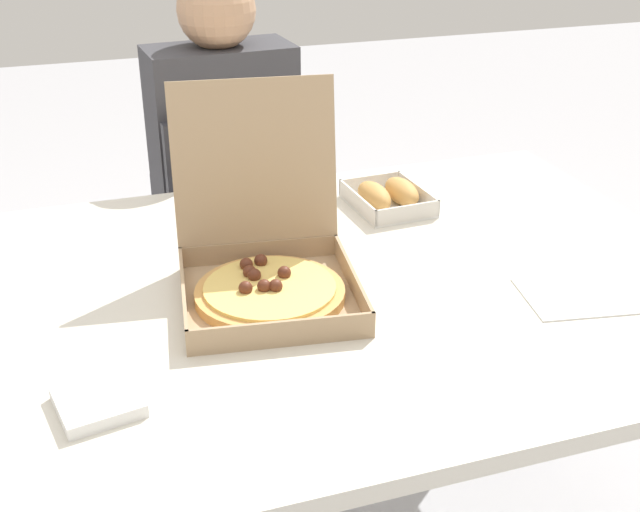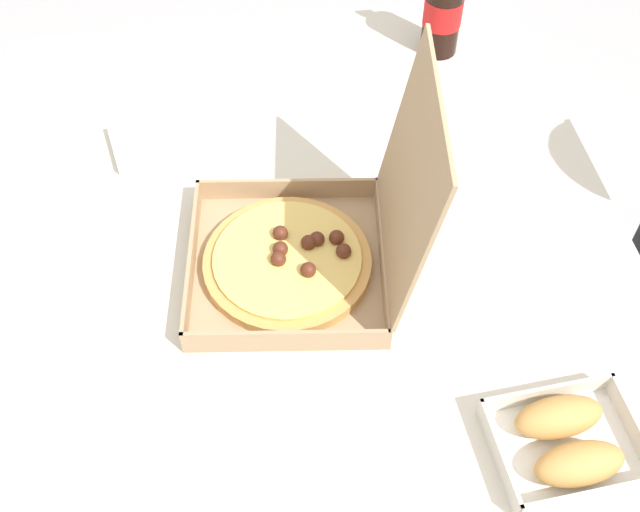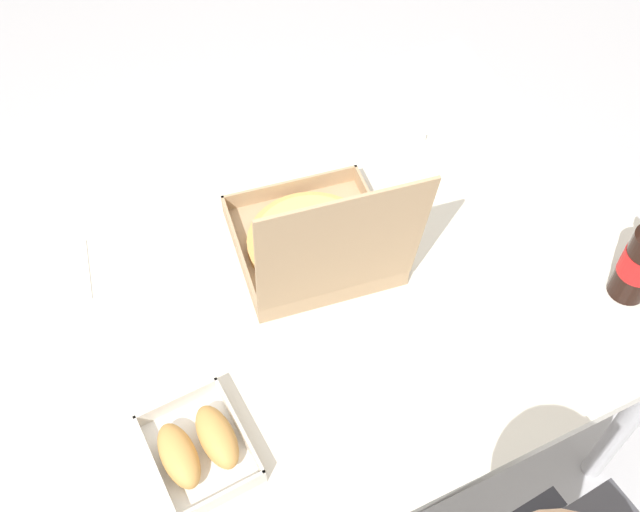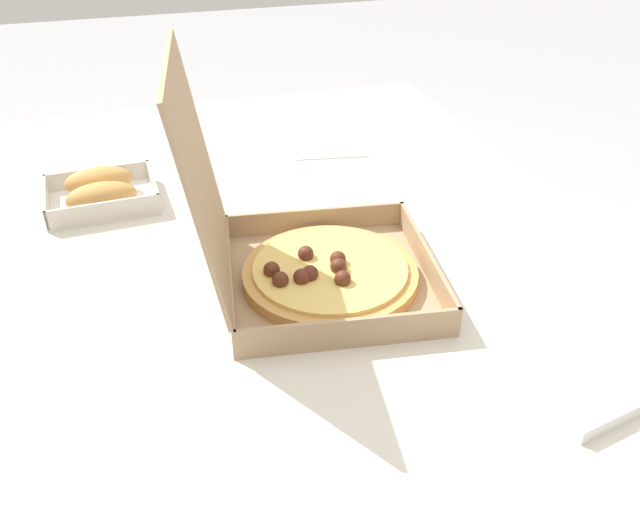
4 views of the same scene
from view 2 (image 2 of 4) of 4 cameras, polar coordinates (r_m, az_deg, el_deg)
ground_plane at (r=1.79m, az=-0.04°, el=-16.92°), size 10.00×10.00×0.00m
dining_table at (r=1.21m, az=-0.06°, el=-5.86°), size 1.48×1.03×0.70m
pizza_box_open at (r=1.17m, az=-0.89°, el=0.51°), size 0.34×0.38×0.34m
bread_side_box at (r=1.08m, az=17.59°, el=-12.77°), size 0.16×0.20×0.06m
cola_bottle at (r=1.57m, az=8.98°, el=17.41°), size 0.07×0.07×0.22m
napkin_pile at (r=1.42m, az=-12.67°, el=8.05°), size 0.13×0.13×0.02m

